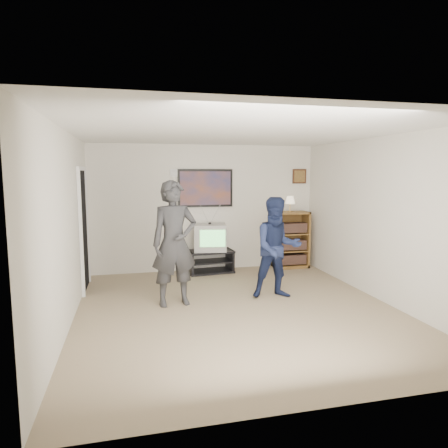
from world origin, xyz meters
name	(u,v)px	position (x,y,z in m)	size (l,w,h in m)	color
room_shell	(232,221)	(0.00, 0.35, 1.25)	(4.51, 5.00, 2.51)	#76654B
media_stand	(210,261)	(0.04, 2.23, 0.22)	(0.92, 0.57, 0.44)	black
crt_television	(210,237)	(0.04, 2.23, 0.70)	(0.61, 0.52, 0.52)	#A0A09B
bookshelf	(291,240)	(1.75, 2.28, 0.58)	(0.71, 0.40, 1.16)	brown
table_lamp	(290,204)	(1.71, 2.26, 1.32)	(0.20, 0.20, 0.32)	#FFE9C1
person_tall	(174,243)	(-0.85, 0.46, 0.92)	(0.67, 0.44, 1.85)	#2D2E30
person_short	(277,248)	(0.75, 0.44, 0.79)	(0.77, 0.60, 1.58)	#182143
controller_left	(169,220)	(-0.90, 0.65, 1.25)	(0.03, 0.12, 0.03)	white
controller_right	(275,230)	(0.79, 0.65, 1.04)	(0.03, 0.12, 0.03)	white
poster	(205,188)	(0.00, 2.48, 1.65)	(1.10, 0.03, 0.75)	black
air_vent	(177,173)	(-0.55, 2.48, 1.95)	(0.28, 0.02, 0.14)	white
small_picture	(299,176)	(2.00, 2.48, 1.88)	(0.30, 0.03, 0.30)	#432415
doorway	(83,230)	(-2.23, 1.60, 1.00)	(0.03, 0.85, 2.00)	black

